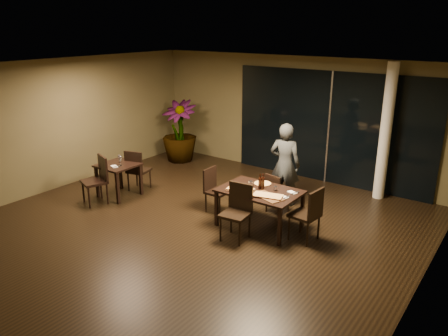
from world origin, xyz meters
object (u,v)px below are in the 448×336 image
(side_table, at_px, (118,170))
(bottle_c, at_px, (263,181))
(bottle_b, at_px, (263,184))
(chair_main_near, at_px, (238,208))
(diner, at_px, (285,165))
(bottle_a, at_px, (260,182))
(chair_main_far, at_px, (275,192))
(chair_main_left, at_px, (214,187))
(main_table, at_px, (260,194))
(chair_side_far, at_px, (137,168))
(chair_side_near, at_px, (98,177))
(potted_plant, at_px, (179,131))
(chair_main_right, at_px, (309,212))

(side_table, relative_size, bottle_c, 2.86)
(bottle_b, bearing_deg, chair_main_near, -100.58)
(diner, xyz_separation_m, bottle_a, (0.12, -1.20, 0.00))
(chair_main_far, bearing_deg, chair_main_left, 41.18)
(main_table, relative_size, chair_main_left, 1.63)
(chair_main_left, relative_size, chair_side_far, 0.94)
(chair_main_left, distance_m, diner, 1.58)
(chair_side_near, bearing_deg, chair_main_far, 47.25)
(chair_side_near, height_order, diner, diner)
(chair_side_far, relative_size, bottle_c, 3.50)
(bottle_a, height_order, bottle_b, bottle_a)
(chair_main_far, height_order, bottle_a, bottle_a)
(main_table, height_order, potted_plant, potted_plant)
(chair_side_far, height_order, bottle_b, bottle_b)
(chair_main_far, distance_m, chair_side_near, 3.82)
(chair_main_far, height_order, chair_main_near, chair_main_near)
(bottle_a, bearing_deg, chair_side_near, -162.41)
(chair_side_far, xyz_separation_m, potted_plant, (-0.77, 2.37, 0.31))
(chair_side_far, bearing_deg, chair_main_near, 154.52)
(chair_main_far, distance_m, chair_side_far, 3.33)
(chair_main_left, distance_m, potted_plant, 3.69)
(side_table, bearing_deg, bottle_b, 8.92)
(potted_plant, bearing_deg, chair_side_near, -79.45)
(chair_main_left, xyz_separation_m, diner, (1.00, 1.16, 0.38))
(main_table, distance_m, chair_main_left, 1.17)
(chair_main_near, height_order, diner, diner)
(bottle_b, bearing_deg, potted_plant, 150.82)
(main_table, relative_size, chair_side_far, 1.53)
(chair_side_near, bearing_deg, main_table, 36.33)
(chair_main_near, height_order, chair_main_right, chair_main_near)
(chair_main_right, distance_m, chair_side_far, 4.33)
(bottle_b, bearing_deg, chair_main_far, 98.24)
(chair_side_near, distance_m, potted_plant, 3.43)
(chair_side_near, xyz_separation_m, diner, (3.29, 2.29, 0.31))
(bottle_c, bearing_deg, diner, 97.17)
(chair_main_near, height_order, bottle_c, bottle_c)
(chair_main_left, height_order, chair_side_near, chair_side_near)
(chair_main_right, distance_m, diner, 1.75)
(chair_side_near, distance_m, bottle_c, 3.64)
(chair_main_near, distance_m, diner, 1.90)
(potted_plant, bearing_deg, side_table, -76.62)
(chair_main_right, relative_size, diner, 0.56)
(main_table, height_order, chair_main_near, chair_main_near)
(chair_main_far, xyz_separation_m, bottle_b, (0.10, -0.69, 0.40))
(chair_main_near, xyz_separation_m, bottle_b, (0.12, 0.65, 0.30))
(chair_main_near, height_order, bottle_b, chair_main_near)
(chair_main_far, relative_size, chair_main_left, 0.92)
(chair_main_near, bearing_deg, side_table, 172.13)
(chair_main_left, height_order, bottle_b, bottle_b)
(diner, xyz_separation_m, bottle_c, (0.14, -1.12, -0.01))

